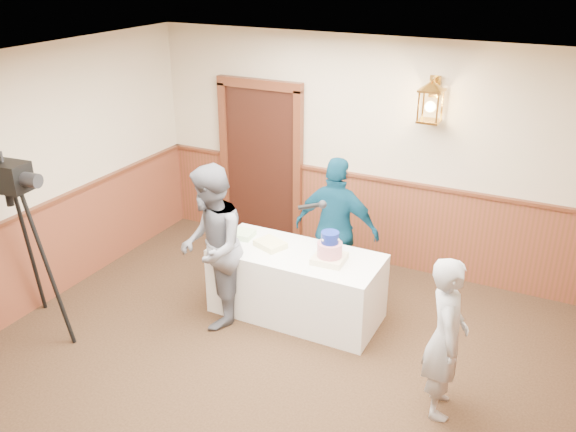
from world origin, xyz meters
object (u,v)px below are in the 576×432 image
display_table (296,284)px  sheet_cake_yellow (270,244)px  interviewer (211,247)px  baker (446,338)px  tiered_cake (330,250)px  sheet_cake_green (241,234)px  assistant_p (337,230)px  tv_camera_rig (22,261)px

display_table → sheet_cake_yellow: (-0.31, -0.00, 0.41)m
interviewer → baker: interviewer is taller
interviewer → tiered_cake: bearing=83.3°
interviewer → baker: (2.49, -0.30, -0.14)m
sheet_cake_green → baker: (2.48, -0.87, -0.05)m
tiered_cake → baker: 1.59m
display_table → sheet_cake_green: bearing=174.1°
sheet_cake_green → interviewer: size_ratio=0.16×
interviewer → baker: size_ratio=1.19×
sheet_cake_green → interviewer: bearing=-91.2°
baker → assistant_p: (-1.54, 1.35, 0.10)m
sheet_cake_yellow → interviewer: 0.66m
tiered_cake → baker: bearing=-29.3°
sheet_cake_yellow → baker: (2.07, -0.79, -0.05)m
tiered_cake → assistant_p: bearing=105.7°
tiered_cake → tv_camera_rig: bearing=-150.1°
tv_camera_rig → baker: bearing=4.8°
display_table → tv_camera_rig: (-2.27, -1.55, 0.47)m
baker → assistant_p: size_ratio=0.88×
display_table → assistant_p: assistant_p is taller
sheet_cake_yellow → assistant_p: (0.53, 0.56, 0.05)m
sheet_cake_green → sheet_cake_yellow: bearing=-10.6°
display_table → interviewer: 1.02m
display_table → assistant_p: 0.75m
tiered_cake → interviewer: (-1.12, -0.48, -0.01)m
sheet_cake_yellow → tv_camera_rig: tv_camera_rig is taller
display_table → tiered_cake: 0.63m
display_table → sheet_cake_yellow: 0.51m
sheet_cake_yellow → sheet_cake_green: (-0.41, 0.08, 0.00)m
sheet_cake_green → tv_camera_rig: bearing=-133.7°
sheet_cake_yellow → sheet_cake_green: 0.42m
baker → assistant_p: assistant_p is taller
display_table → assistant_p: size_ratio=1.08×
tiered_cake → tv_camera_rig: tv_camera_rig is taller
assistant_p → tv_camera_rig: size_ratio=0.89×
sheet_cake_green → baker: 2.63m
tv_camera_rig → assistant_p: bearing=34.4°
tiered_cake → tv_camera_rig: 3.07m
display_table → tiered_cake: bearing=-3.4°
sheet_cake_yellow → tiered_cake: bearing=-1.7°
sheet_cake_green → interviewer: interviewer is taller
tv_camera_rig → interviewer: bearing=28.5°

